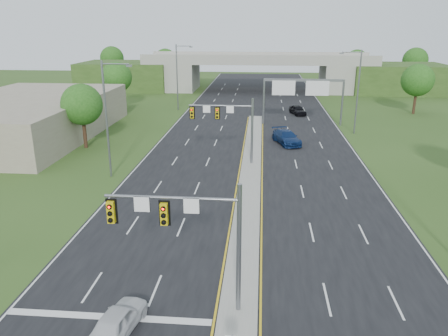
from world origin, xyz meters
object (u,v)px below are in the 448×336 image
signal_mast_near (192,227)px  overpass (258,74)px  signal_mast_far (230,120)px  sign_gantry (302,89)px  car_white (119,319)px  car_far_b (287,137)px  car_far_c (298,110)px

signal_mast_near → overpass: overpass is taller
signal_mast_near → signal_mast_far: (0.00, 25.00, 0.00)m
sign_gantry → overpass: bearing=100.8°
signal_mast_near → car_white: bearing=-150.0°
signal_mast_far → car_white: 27.43m
sign_gantry → car_far_b: bearing=-103.1°
signal_mast_far → car_far_c: signal_mast_far is taller
signal_mast_far → overpass: bearing=87.6°
signal_mast_far → signal_mast_near: bearing=-90.0°
overpass → car_far_c: 28.33m
sign_gantry → signal_mast_near: bearing=-101.2°
overpass → car_far_b: bearing=-84.9°
car_far_b → signal_mast_near: bearing=-119.1°
signal_mast_near → sign_gantry: size_ratio=0.60×
signal_mast_near → car_far_c: size_ratio=1.59×
sign_gantry → car_far_b: sign_gantry is taller
sign_gantry → overpass: 35.75m
overpass → car_far_b: 46.46m
car_white → overpass: bearing=-83.6°
signal_mast_far → car_white: (-3.34, -26.93, -4.04)m
car_far_b → overpass: bearing=76.6°
signal_mast_far → car_far_b: (6.35, 8.88, -3.89)m
signal_mast_near → car_far_b: bearing=79.4°
signal_mast_far → sign_gantry: (8.95, 19.99, 0.51)m
signal_mast_near → sign_gantry: signal_mast_near is taller
signal_mast_near → car_far_b: 34.68m
signal_mast_near → overpass: bearing=88.4°
sign_gantry → car_far_b: (-2.60, -11.12, -4.40)m
signal_mast_far → car_far_c: (9.08, 27.71, -3.96)m
car_white → sign_gantry: bearing=-94.4°
car_far_b → car_far_c: size_ratio=1.28×
car_far_b → car_white: bearing=-123.6°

